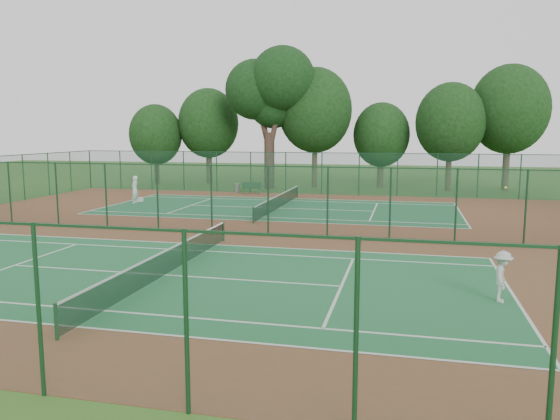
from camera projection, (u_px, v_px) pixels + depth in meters
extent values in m
plane|color=#30581B|center=(240.00, 232.00, 28.56)|extent=(120.00, 120.00, 0.00)
cube|color=brown|center=(240.00, 232.00, 28.56)|extent=(40.00, 36.00, 0.01)
cube|color=#1F6336|center=(166.00, 275.00, 19.88)|extent=(23.77, 10.97, 0.01)
cube|color=#1C5B35|center=(279.00, 208.00, 37.23)|extent=(23.77, 10.97, 0.01)
cube|color=#16432D|center=(304.00, 173.00, 45.66)|extent=(40.00, 0.02, 3.50)
cube|color=#133620|center=(304.00, 153.00, 45.41)|extent=(40.00, 0.05, 0.05)
cube|color=#174627|center=(239.00, 199.00, 28.31)|extent=(40.00, 0.02, 3.50)
cube|color=#133520|center=(239.00, 166.00, 28.06)|extent=(40.00, 0.05, 0.05)
cylinder|color=#163E1F|center=(56.00, 322.00, 13.64)|extent=(0.10, 0.10, 0.97)
cylinder|color=#163E1F|center=(223.00, 231.00, 25.98)|extent=(0.10, 0.10, 0.97)
cube|color=black|center=(166.00, 263.00, 19.81)|extent=(0.02, 12.80, 0.85)
cube|color=silver|center=(165.00, 251.00, 19.75)|extent=(0.04, 12.80, 0.06)
cylinder|color=#153B24|center=(253.00, 215.00, 30.99)|extent=(0.10, 0.10, 0.97)
cylinder|color=#153B24|center=(297.00, 191.00, 43.33)|extent=(0.10, 0.10, 0.97)
cube|color=black|center=(279.00, 201.00, 37.16)|extent=(0.02, 12.80, 0.85)
cube|color=silver|center=(279.00, 195.00, 37.10)|extent=(0.04, 12.80, 0.06)
imported|color=silver|center=(502.00, 277.00, 16.63)|extent=(0.75, 1.11, 1.59)
imported|color=white|center=(135.00, 189.00, 39.76)|extent=(0.51, 0.74, 1.99)
cylinder|color=slate|center=(237.00, 188.00, 46.74)|extent=(0.50, 0.50, 0.77)
cube|color=#12331D|center=(244.00, 191.00, 45.79)|extent=(0.19, 0.43, 0.48)
cube|color=#12331D|center=(259.00, 191.00, 45.81)|extent=(0.19, 0.43, 0.48)
cube|color=#12331D|center=(252.00, 188.00, 45.76)|extent=(1.65, 0.82, 0.05)
cube|color=#12331D|center=(251.00, 185.00, 45.52)|extent=(1.55, 0.44, 0.48)
cube|color=silver|center=(138.00, 199.00, 40.80)|extent=(0.87, 0.48, 0.31)
sphere|color=#BBCE30|center=(265.00, 233.00, 27.87)|extent=(0.07, 0.07, 0.07)
sphere|color=#C2D331|center=(367.00, 239.00, 26.32)|extent=(0.07, 0.07, 0.07)
sphere|color=#B3C32D|center=(239.00, 232.00, 28.35)|extent=(0.06, 0.06, 0.06)
cylinder|color=#36241D|center=(269.00, 161.00, 49.96)|extent=(0.94, 0.94, 5.13)
cylinder|color=#36241D|center=(262.00, 118.00, 49.83)|extent=(1.74, 0.51, 5.10)
cylinder|color=#36241D|center=(277.00, 115.00, 49.04)|extent=(1.62, 0.48, 5.54)
sphere|color=black|center=(255.00, 90.00, 49.60)|extent=(5.47, 5.47, 5.47)
sphere|color=black|center=(283.00, 79.00, 48.47)|extent=(5.82, 5.82, 5.82)
sphere|color=black|center=(273.00, 104.00, 49.85)|extent=(4.45, 4.45, 4.45)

